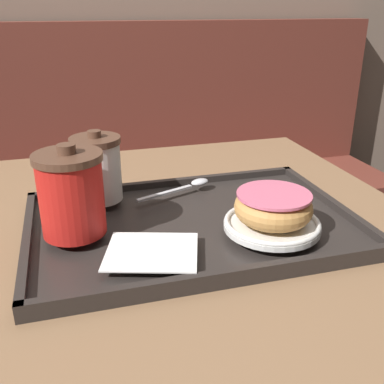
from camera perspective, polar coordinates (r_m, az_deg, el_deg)
booth_bench at (r=1.68m, az=-4.63°, el=-3.31°), size 1.76×0.44×1.00m
cafe_table at (r=0.81m, az=-1.75°, el=-15.89°), size 0.82×0.86×0.72m
serving_tray at (r=0.71m, az=0.00°, el=-4.25°), size 0.50×0.33×0.02m
napkin_paper at (r=0.60m, az=-5.13°, el=-7.52°), size 0.15×0.13×0.00m
coffee_cup_front at (r=0.65m, az=-15.08°, el=-0.17°), size 0.10×0.10×0.13m
coffee_cup_rear at (r=0.76m, az=-11.95°, el=2.97°), size 0.08×0.08×0.12m
plate_with_chocolate_donut at (r=0.67m, az=10.11°, el=-4.03°), size 0.14×0.14×0.01m
donut_chocolate_glazed at (r=0.66m, az=10.28°, el=-1.84°), size 0.11×0.11×0.04m
spoon at (r=0.80m, az=-0.20°, el=0.88°), size 0.14×0.06×0.01m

